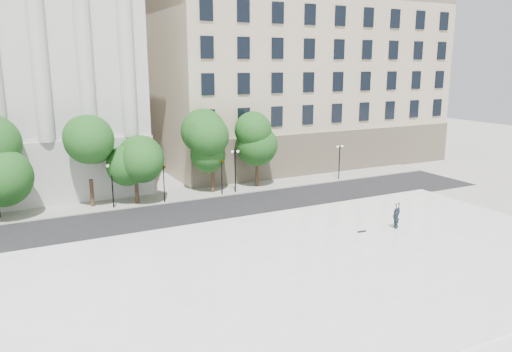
# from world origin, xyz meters

# --- Properties ---
(ground) EXTENTS (160.00, 160.00, 0.00)m
(ground) POSITION_xyz_m (0.00, 0.00, 0.00)
(ground) COLOR #ACA9A2
(ground) RESTS_ON ground
(plaza) EXTENTS (44.00, 22.00, 0.45)m
(plaza) POSITION_xyz_m (0.00, 3.00, 0.23)
(plaza) COLOR white
(plaza) RESTS_ON ground
(street) EXTENTS (60.00, 8.00, 0.02)m
(street) POSITION_xyz_m (0.00, 18.00, 0.01)
(street) COLOR black
(street) RESTS_ON ground
(far_sidewalk) EXTENTS (60.00, 4.00, 0.12)m
(far_sidewalk) POSITION_xyz_m (0.00, 24.00, 0.06)
(far_sidewalk) COLOR #AEACA0
(far_sidewalk) RESTS_ON ground
(building_east) EXTENTS (36.00, 26.15, 23.00)m
(building_east) POSITION_xyz_m (20.00, 38.91, 11.14)
(building_east) COLOR #C3B494
(building_east) RESTS_ON ground
(traffic_light_west) EXTENTS (1.00, 1.89, 4.25)m
(traffic_light_west) POSITION_xyz_m (-2.01, 22.30, 3.75)
(traffic_light_west) COLOR black
(traffic_light_west) RESTS_ON ground
(traffic_light_east) EXTENTS (0.76, 1.77, 4.20)m
(traffic_light_east) POSITION_xyz_m (3.83, 22.30, 3.70)
(traffic_light_east) COLOR black
(traffic_light_east) RESTS_ON ground
(person_lying) EXTENTS (1.00, 2.06, 0.54)m
(person_lying) POSITION_xyz_m (11.23, 5.94, 0.72)
(person_lying) COLOR black
(person_lying) RESTS_ON plaza
(skateboard) EXTENTS (0.71, 0.20, 0.07)m
(skateboard) POSITION_xyz_m (8.38, 6.45, 0.49)
(skateboard) COLOR black
(skateboard) RESTS_ON plaza
(street_trees) EXTENTS (34.37, 4.85, 7.79)m
(street_trees) POSITION_xyz_m (-8.06, 23.80, 4.91)
(street_trees) COLOR #382619
(street_trees) RESTS_ON ground
(lamp_posts) EXTENTS (36.50, 0.28, 4.39)m
(lamp_posts) POSITION_xyz_m (-0.30, 22.60, 2.90)
(lamp_posts) COLOR black
(lamp_posts) RESTS_ON ground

